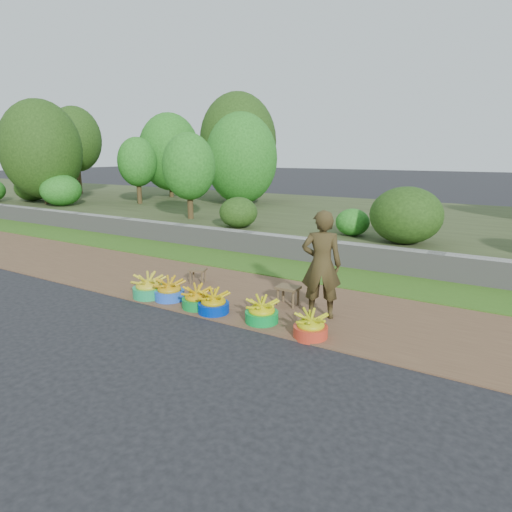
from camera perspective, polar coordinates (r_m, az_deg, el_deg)
The scene contains 15 objects.
ground_plane at distance 6.46m, azimuth -3.69°, elevation -9.17°, with size 120.00×120.00×0.00m, color black.
dirt_shoulder at distance 7.44m, azimuth 1.83°, elevation -5.91°, with size 80.00×2.50×0.02m, color brown.
grass_verge at distance 9.16m, azimuth 7.98°, elevation -2.21°, with size 80.00×1.50×0.04m, color #37641A.
retaining_wall at distance 9.86m, azimuth 9.99°, elevation 0.39°, with size 80.00×0.35×0.55m, color gray.
earth_bank at distance 14.46m, azimuth 17.11°, elevation 4.09°, with size 80.00×10.00×0.50m, color #3B4624.
vegetation at distance 14.55m, azimuth 10.69°, elevation 13.45°, with size 33.75×8.22×4.39m.
basin_a at distance 7.77m, azimuth -14.12°, elevation -4.11°, with size 0.55×0.55×0.41m.
basin_b at distance 7.56m, azimuth -11.47°, elevation -4.58°, with size 0.52×0.52×0.38m.
basin_c at distance 7.10m, azimuth -7.88°, elevation -5.68°, with size 0.49×0.49×0.37m.
basin_d at distance 6.86m, azimuth -5.69°, elevation -6.32°, with size 0.50×0.50×0.37m.
basin_e at distance 6.46m, azimuth 0.77°, elevation -7.53°, with size 0.50×0.50×0.37m.
basin_f at distance 6.02m, azimuth 7.29°, elevation -9.36°, with size 0.48×0.48×0.36m.
stool_left at distance 8.39m, azimuth -7.80°, elevation -2.08°, with size 0.38×0.33×0.28m.
stool_right at distance 7.13m, azimuth 4.31°, elevation -4.56°, with size 0.37×0.28×0.33m.
vendor_woman at distance 6.53m, azimuth 8.72°, elevation -1.14°, with size 0.61×0.40×1.66m, color black.
Camera 1 is at (3.42, -4.87, 2.50)m, focal length 30.00 mm.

